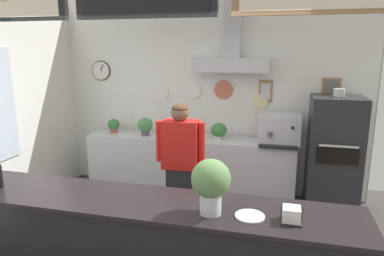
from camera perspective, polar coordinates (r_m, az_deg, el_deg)
name	(u,v)px	position (r m, az deg, el deg)	size (l,w,h in m)	color
back_wall_assembly	(208,90)	(5.32, 2.70, 6.24)	(4.79, 2.74, 3.03)	#9E9E99
back_prep_counter	(189,167)	(5.41, -0.51, -6.36)	(3.14, 0.54, 0.92)	silver
pizza_oven	(333,158)	(4.97, 21.98, -4.60)	(0.64, 0.67, 1.74)	#232326
shop_worker	(180,170)	(4.00, -1.89, -6.80)	(0.56, 0.25, 1.64)	#232328
espresso_machine	(279,130)	(5.03, 13.99, -0.26)	(0.57, 0.51, 0.42)	silver
potted_oregano	(145,125)	(5.42, -7.66, 0.41)	(0.24, 0.24, 0.28)	#4C4C51
potted_sage	(114,125)	(5.70, -12.63, 0.49)	(0.19, 0.19, 0.22)	#9E563D
potted_thyme	(219,131)	(5.14, 4.37, -0.42)	(0.23, 0.23, 0.25)	beige
potted_rosemary	(186,128)	(5.25, -1.00, -0.02)	(0.19, 0.19, 0.24)	#4C4C51
basil_vase	(211,184)	(2.55, 3.09, -9.01)	(0.29, 0.29, 0.41)	silver
condiment_plate	(250,216)	(2.62, 9.40, -13.97)	(0.21, 0.21, 0.01)	white
napkin_holder	(291,215)	(2.59, 15.88, -13.49)	(0.15, 0.14, 0.12)	#262628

